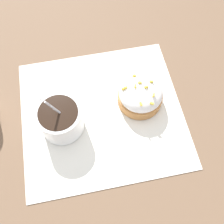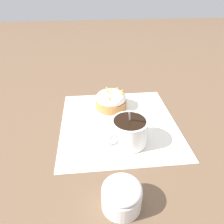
% 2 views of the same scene
% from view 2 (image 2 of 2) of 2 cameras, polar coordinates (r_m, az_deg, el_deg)
% --- Properties ---
extents(ground_plane, '(3.00, 3.00, 0.00)m').
position_cam_2_polar(ground_plane, '(0.59, 1.71, -2.97)').
color(ground_plane, brown).
extents(paper_napkin, '(0.33, 0.31, 0.00)m').
position_cam_2_polar(paper_napkin, '(0.59, 1.71, -2.85)').
color(paper_napkin, white).
rests_on(paper_napkin, ground_plane).
extents(coffee_cup, '(0.08, 0.10, 0.10)m').
position_cam_2_polar(coffee_cup, '(0.50, 4.44, -4.93)').
color(coffee_cup, white).
rests_on(coffee_cup, paper_napkin).
extents(frosted_pastry, '(0.09, 0.09, 0.06)m').
position_cam_2_polar(frosted_pastry, '(0.64, -0.29, 3.20)').
color(frosted_pastry, '#B2753D').
rests_on(frosted_pastry, paper_napkin).
extents(sugar_bowl, '(0.07, 0.07, 0.05)m').
position_cam_2_polar(sugar_bowl, '(0.39, 2.57, -20.85)').
color(sugar_bowl, white).
rests_on(sugar_bowl, ground_plane).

